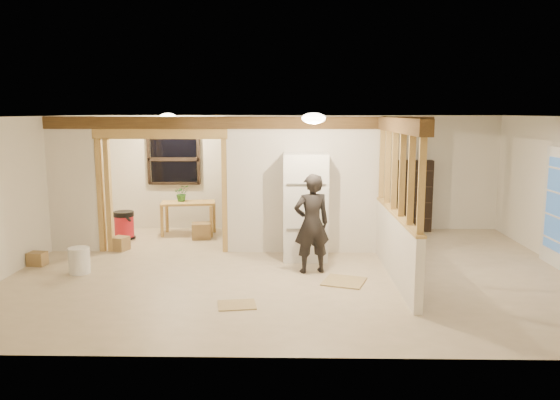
{
  "coord_description": "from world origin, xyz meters",
  "views": [
    {
      "loc": [
        -0.04,
        -8.68,
        2.57
      ],
      "look_at": [
        -0.22,
        0.4,
        1.1
      ],
      "focal_mm": 35.0,
      "sensor_mm": 36.0,
      "label": 1
    }
  ],
  "objects_px": {
    "woman": "(312,224)",
    "shop_vac": "(124,225)",
    "bookshelf": "(413,196)",
    "work_table": "(189,218)",
    "refrigerator": "(305,206)"
  },
  "relations": [
    {
      "from": "work_table",
      "to": "woman",
      "type": "bearing_deg",
      "value": -54.77
    },
    {
      "from": "work_table",
      "to": "bookshelf",
      "type": "relative_size",
      "value": 0.72
    },
    {
      "from": "woman",
      "to": "work_table",
      "type": "xyz_separation_m",
      "value": [
        -2.5,
        2.7,
        -0.45
      ]
    },
    {
      "from": "woman",
      "to": "shop_vac",
      "type": "bearing_deg",
      "value": -45.99
    },
    {
      "from": "bookshelf",
      "to": "shop_vac",
      "type": "bearing_deg",
      "value": -171.51
    },
    {
      "from": "refrigerator",
      "to": "shop_vac",
      "type": "height_order",
      "value": "refrigerator"
    },
    {
      "from": "work_table",
      "to": "shop_vac",
      "type": "bearing_deg",
      "value": -167.94
    },
    {
      "from": "work_table",
      "to": "bookshelf",
      "type": "height_order",
      "value": "bookshelf"
    },
    {
      "from": "woman",
      "to": "shop_vac",
      "type": "relative_size",
      "value": 2.76
    },
    {
      "from": "work_table",
      "to": "shop_vac",
      "type": "xyz_separation_m",
      "value": [
        -1.24,
        -0.44,
        -0.06
      ]
    },
    {
      "from": "refrigerator",
      "to": "woman",
      "type": "relative_size",
      "value": 1.16
    },
    {
      "from": "shop_vac",
      "to": "bookshelf",
      "type": "bearing_deg",
      "value": 8.49
    },
    {
      "from": "work_table",
      "to": "shop_vac",
      "type": "height_order",
      "value": "work_table"
    },
    {
      "from": "shop_vac",
      "to": "bookshelf",
      "type": "xyz_separation_m",
      "value": [
        6.06,
        0.91,
        0.48
      ]
    },
    {
      "from": "work_table",
      "to": "shop_vac",
      "type": "relative_size",
      "value": 1.91
    }
  ]
}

